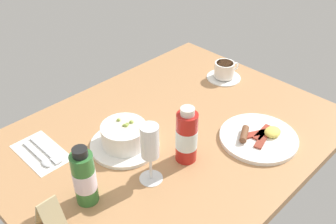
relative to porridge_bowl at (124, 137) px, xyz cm
name	(u,v)px	position (x,y,z in cm)	size (l,w,h in cm)	color
ground_plane	(170,137)	(-14.65, 5.72, -5.34)	(110.00, 84.00, 3.00)	#B27F51
porridge_bowl	(124,137)	(0.00, 0.00, 0.00)	(21.88, 21.88, 8.73)	white
cutlery_setting	(42,153)	(20.40, -15.56, -3.58)	(11.36, 19.48, 0.90)	white
coffee_cup	(224,71)	(-55.21, -3.91, -0.68)	(13.69, 13.69, 6.96)	white
wine_glass	(150,145)	(3.92, 16.22, 8.85)	(6.78, 6.78, 18.85)	white
sauce_bottle_red	(187,137)	(-9.37, 17.47, 4.65)	(6.49, 6.49, 18.57)	#B21E19
sauce_bottle_green	(84,178)	(21.17, 9.83, 4.33)	(6.09, 6.09, 17.96)	#337233
breakfast_plate	(259,137)	(-32.53, 28.14, -2.92)	(25.09, 25.09, 3.70)	white
menu_card	(50,216)	(33.22, 12.24, 1.68)	(5.12, 9.25, 11.18)	tan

